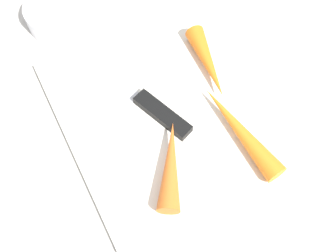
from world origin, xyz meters
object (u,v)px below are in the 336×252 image
Objects in this scene: knife at (153,110)px; carrot_longest at (240,130)px; carrot_medium at (171,165)px; small_bowl at (55,15)px; cutting_board at (168,128)px; carrot_shortest at (208,63)px.

carrot_longest reaches higher than knife.
knife is 1.62× the size of carrot_medium.
carrot_longest is 1.71× the size of small_bowl.
carrot_medium is at bearing -24.38° from cutting_board.
small_bowl is at bearing 38.42° from carrot_medium.
cutting_board is 0.11m from carrot_shortest.
knife reaches higher than cutting_board.
carrot_medium is at bearing -36.95° from carrot_shortest.
carrot_longest and carrot_medium have the same top height.
knife is 0.09m from carrot_medium.
carrot_shortest is at bearing -14.69° from carrot_longest.
cutting_board is 4.05× the size of small_bowl.
knife is at bearing -64.84° from carrot_shortest.
carrot_longest is 0.34m from small_bowl.
carrot_shortest is (-0.06, 0.09, 0.02)m from cutting_board.
carrot_shortest reaches higher than knife.
carrot_shortest is at bearing 121.25° from cutting_board.
cutting_board is at bearing 6.05° from carrot_medium.
cutting_board is 0.10m from carrot_longest.
carrot_medium is (0.06, -0.03, 0.02)m from cutting_board.
small_bowl is at bearing -164.57° from cutting_board.
carrot_medium is at bearing 84.70° from carrot_longest.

